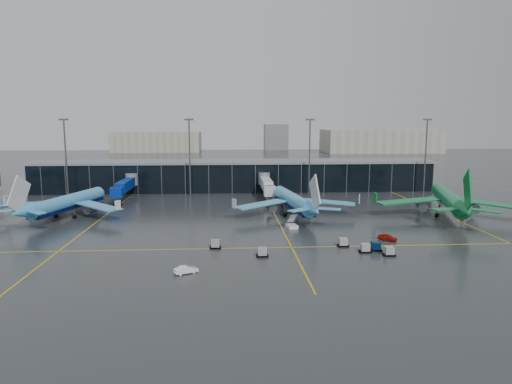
{
  "coord_description": "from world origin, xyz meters",
  "views": [
    {
      "loc": [
        -2.44,
        -101.68,
        24.64
      ],
      "look_at": [
        5.0,
        18.0,
        6.0
      ],
      "focal_mm": 32.0,
      "sensor_mm": 36.0,
      "label": 1
    }
  ],
  "objects": [
    {
      "name": "ground",
      "position": [
        0.0,
        0.0,
        0.0
      ],
      "size": [
        600.0,
        600.0,
        0.0
      ],
      "primitive_type": "plane",
      "color": "#282B2D",
      "rests_on": "ground"
    },
    {
      "name": "terminal_pier",
      "position": [
        0.0,
        62.0,
        5.42
      ],
      "size": [
        142.0,
        17.0,
        10.7
      ],
      "color": "black",
      "rests_on": "ground"
    },
    {
      "name": "flood_masts",
      "position": [
        5.0,
        50.0,
        13.81
      ],
      "size": [
        203.0,
        0.5,
        25.5
      ],
      "color": "#595B60",
      "rests_on": "ground"
    },
    {
      "name": "service_van_white",
      "position": [
        -9.41,
        -29.42,
        0.65
      ],
      "size": [
        4.16,
        2.93,
        1.3
      ],
      "primitive_type": "imported",
      "rotation": [
        0.0,
        0.0,
        2.01
      ],
      "color": "white",
      "rests_on": "ground"
    },
    {
      "name": "mobile_airstair",
      "position": [
        12.34,
        1.45,
        0.77
      ],
      "size": [
        2.76,
        3.56,
        3.45
      ],
      "rotation": [
        0.0,
        0.0,
        0.19
      ],
      "color": "white",
      "rests_on": "ground"
    },
    {
      "name": "airliner_aer_lingus",
      "position": [
        55.21,
        12.4,
        6.91
      ],
      "size": [
        50.56,
        54.27,
        13.82
      ],
      "primitive_type": null,
      "rotation": [
        0.0,
        0.0,
        -0.29
      ],
      "color": "#0D7138",
      "rests_on": "ground"
    },
    {
      "name": "airliner_klm_near",
      "position": [
        14.77,
        16.77,
        6.07
      ],
      "size": [
        39.71,
        43.83,
        12.14
      ],
      "primitive_type": null,
      "rotation": [
        0.0,
        0.0,
        0.14
      ],
      "color": "#43A5DE",
      "rests_on": "ground"
    },
    {
      "name": "service_van_red",
      "position": [
        30.7,
        -11.04,
        0.68
      ],
      "size": [
        4.03,
        3.9,
        1.36
      ],
      "primitive_type": "imported",
      "rotation": [
        0.0,
        0.0,
        0.82
      ],
      "color": "#9B110B",
      "rests_on": "ground"
    },
    {
      "name": "jet_bridges",
      "position": [
        -35.0,
        42.99,
        4.55
      ],
      "size": [
        94.0,
        27.5,
        7.2
      ],
      "color": "#595B60",
      "rests_on": "ground"
    },
    {
      "name": "airliner_arkefly",
      "position": [
        -43.9,
        17.97,
        6.11
      ],
      "size": [
        44.04,
        47.46,
        12.21
      ],
      "primitive_type": null,
      "rotation": [
        0.0,
        0.0,
        -0.26
      ],
      "color": "#409AD3",
      "rests_on": "ground"
    },
    {
      "name": "baggage_carts",
      "position": [
        15.91,
        -18.38,
        0.76
      ],
      "size": [
        34.43,
        8.52,
        1.7
      ],
      "color": "black",
      "rests_on": "ground"
    },
    {
      "name": "taxi_lines",
      "position": [
        10.0,
        10.61,
        0.01
      ],
      "size": [
        220.0,
        120.0,
        0.02
      ],
      "color": "gold",
      "rests_on": "ground"
    },
    {
      "name": "distant_hangars",
      "position": [
        49.94,
        270.08,
        8.79
      ],
      "size": [
        260.0,
        71.0,
        22.0
      ],
      "color": "#B2AD99",
      "rests_on": "ground"
    }
  ]
}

